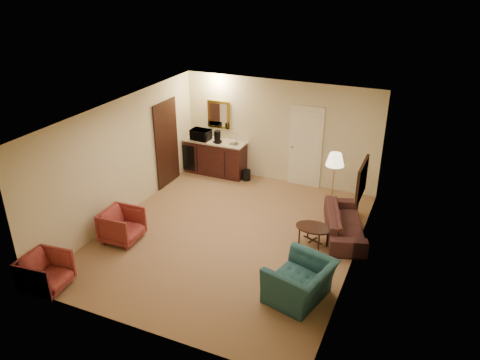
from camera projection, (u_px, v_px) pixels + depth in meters
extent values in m
plane|color=olive|center=(229.00, 236.00, 9.64)|extent=(6.00, 6.00, 0.00)
cube|color=beige|center=(279.00, 132.00, 11.58)|extent=(5.00, 0.02, 2.60)
cube|color=beige|center=(122.00, 159.00, 9.99)|extent=(0.02, 6.00, 2.60)
cube|color=beige|center=(358.00, 203.00, 8.18)|extent=(0.02, 6.00, 2.60)
cube|color=white|center=(228.00, 114.00, 8.53)|extent=(5.00, 6.00, 0.02)
cube|color=beige|center=(306.00, 147.00, 11.41)|extent=(0.82, 0.06, 2.05)
cube|color=black|center=(167.00, 144.00, 11.50)|extent=(0.06, 0.98, 2.10)
cube|color=gold|center=(219.00, 115.00, 12.04)|extent=(0.62, 0.04, 0.72)
cube|color=black|center=(361.00, 181.00, 8.42)|extent=(0.06, 0.90, 0.70)
cube|color=#381412|center=(215.00, 157.00, 12.30)|extent=(1.64, 0.58, 0.92)
imported|color=black|center=(345.00, 219.00, 9.54)|extent=(1.07, 1.93, 0.72)
imported|color=#214E54|center=(300.00, 276.00, 7.66)|extent=(0.92, 1.19, 0.92)
imported|color=#9C3A33|center=(122.00, 224.00, 9.34)|extent=(0.70, 0.75, 0.74)
imported|color=#9C3A33|center=(45.00, 271.00, 7.94)|extent=(0.73, 0.77, 0.73)
cube|color=black|center=(313.00, 236.00, 9.25)|extent=(0.85, 0.72, 0.42)
cube|color=#B27F3B|center=(333.00, 185.00, 10.11)|extent=(0.46, 0.46, 1.49)
cylinder|color=black|center=(246.00, 175.00, 12.04)|extent=(0.25, 0.25, 0.27)
imported|color=black|center=(201.00, 133.00, 12.10)|extent=(0.52, 0.31, 0.34)
cylinder|color=black|center=(217.00, 137.00, 11.89)|extent=(0.20, 0.20, 0.32)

